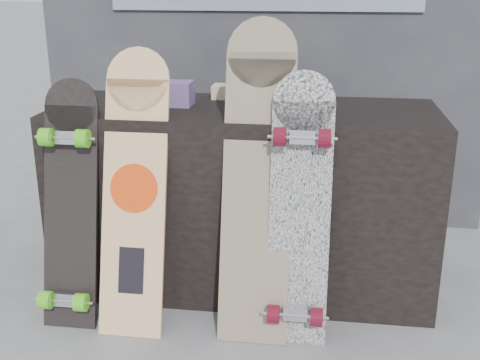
# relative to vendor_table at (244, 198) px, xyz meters

# --- Properties ---
(ground) EXTENTS (60.00, 60.00, 0.00)m
(ground) POSITION_rel_vendor_table_xyz_m (0.00, -0.50, -0.40)
(ground) COLOR slate
(ground) RESTS_ON ground
(vendor_table) EXTENTS (1.60, 0.60, 0.80)m
(vendor_table) POSITION_rel_vendor_table_xyz_m (0.00, 0.00, 0.00)
(vendor_table) COLOR black
(vendor_table) RESTS_ON ground
(booth) EXTENTS (2.40, 0.22, 2.20)m
(booth) POSITION_rel_vendor_table_xyz_m (0.00, 0.85, 0.70)
(booth) COLOR #303035
(booth) RESTS_ON ground
(merch_box_purple) EXTENTS (0.18, 0.12, 0.10)m
(merch_box_purple) POSITION_rel_vendor_table_xyz_m (-0.32, 0.01, 0.45)
(merch_box_purple) COLOR #46356D
(merch_box_purple) RESTS_ON vendor_table
(merch_box_small) EXTENTS (0.14, 0.14, 0.12)m
(merch_box_small) POSITION_rel_vendor_table_xyz_m (0.22, -0.07, 0.46)
(merch_box_small) COLOR #46356D
(merch_box_small) RESTS_ON vendor_table
(merch_box_flat) EXTENTS (0.22, 0.10, 0.06)m
(merch_box_flat) POSITION_rel_vendor_table_xyz_m (-0.06, 0.19, 0.43)
(merch_box_flat) COLOR #D1B78C
(merch_box_flat) RESTS_ON vendor_table
(longboard_geisha) EXTENTS (0.25, 0.33, 1.07)m
(longboard_geisha) POSITION_rel_vendor_table_xyz_m (-0.38, -0.35, 0.16)
(longboard_geisha) COLOR beige
(longboard_geisha) RESTS_ON ground
(longboard_celtic) EXTENTS (0.26, 0.34, 1.18)m
(longboard_celtic) POSITION_rel_vendor_table_xyz_m (0.09, -0.32, 0.23)
(longboard_celtic) COLOR beige
(longboard_celtic) RESTS_ON ground
(longboard_cascadia) EXTENTS (0.23, 0.28, 1.00)m
(longboard_cascadia) POSITION_rel_vendor_table_xyz_m (0.26, -0.38, 0.12)
(longboard_cascadia) COLOR white
(longboard_cascadia) RESTS_ON ground
(skateboard_dark) EXTENTS (0.21, 0.31, 0.96)m
(skateboard_dark) POSITION_rel_vendor_table_xyz_m (-0.63, -0.38, 0.09)
(skateboard_dark) COLOR black
(skateboard_dark) RESTS_ON ground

